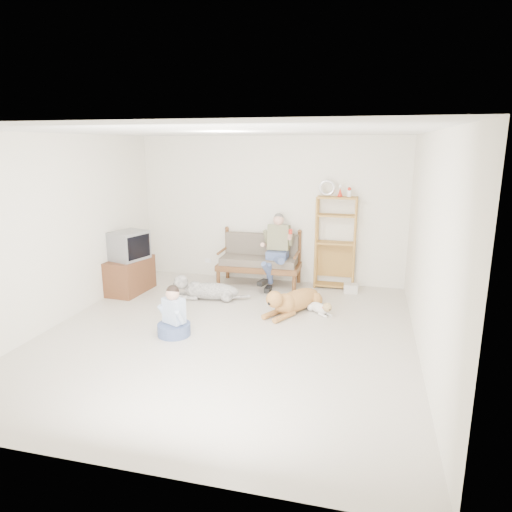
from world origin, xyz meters
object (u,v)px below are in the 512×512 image
(tv_stand, at_px, (130,275))
(loveseat, at_px, (260,258))
(etagere, at_px, (335,242))
(golden_retriever, at_px, (293,301))

(tv_stand, bearing_deg, loveseat, 30.35)
(etagere, bearing_deg, golden_retriever, -109.67)
(loveseat, bearing_deg, golden_retriever, -58.77)
(etagere, distance_m, golden_retriever, 1.68)
(tv_stand, relative_size, golden_retriever, 0.69)
(loveseat, distance_m, etagere, 1.41)
(etagere, distance_m, tv_stand, 3.70)
(tv_stand, height_order, golden_retriever, tv_stand)
(loveseat, relative_size, tv_stand, 1.62)
(etagere, xyz_separation_m, tv_stand, (-3.47, -1.15, -0.55))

